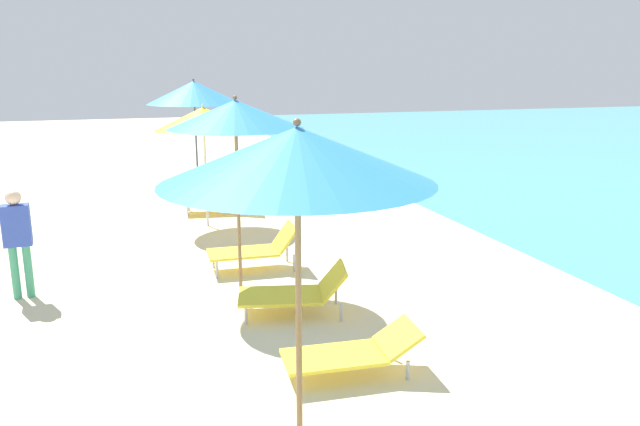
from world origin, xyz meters
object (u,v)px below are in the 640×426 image
object	(u,v)px
lounger_second_shoreside	(353,352)
lounger_fourth_shoreside	(220,198)
lounger_farthest_shoreside	(224,167)
umbrella_farthest	(194,93)
lounger_third_shoreside	(256,248)
umbrella_third	(235,115)
cooler_box	(356,194)
person_walking_near	(17,234)
lounger_third_inland	(296,292)
umbrella_fourth	(203,119)
lounger_farthest_inland	(234,180)
umbrella_second	(297,156)

from	to	relation	value
lounger_second_shoreside	lounger_fourth_shoreside	size ratio (longest dim) A/B	0.92
lounger_farthest_shoreside	umbrella_farthest	bearing A→B (deg)	38.85
lounger_third_shoreside	umbrella_farthest	bearing A→B (deg)	-87.50
umbrella_third	cooler_box	bearing A→B (deg)	53.95
umbrella_third	lounger_farthest_shoreside	xyz separation A→B (m)	(1.30, 9.62, -2.26)
umbrella_third	umbrella_farthest	world-z (taller)	umbrella_farthest
lounger_fourth_shoreside	cooler_box	world-z (taller)	lounger_fourth_shoreside
person_walking_near	cooler_box	distance (m)	8.05
lounger_third_inland	cooler_box	bearing A→B (deg)	-104.45
lounger_third_shoreside	lounger_farthest_shoreside	size ratio (longest dim) A/B	0.83
lounger_third_inland	umbrella_third	bearing A→B (deg)	-48.97
umbrella_farthest	umbrella_fourth	bearing A→B (deg)	-94.35
umbrella_fourth	lounger_farthest_inland	distance (m)	3.95
umbrella_farthest	lounger_farthest_shoreside	bearing A→B (deg)	52.03
lounger_second_shoreside	cooler_box	size ratio (longest dim) A/B	2.21
umbrella_fourth	umbrella_third	bearing A→B (deg)	-90.78
umbrella_farthest	person_walking_near	size ratio (longest dim) A/B	1.85
lounger_third_inland	lounger_farthest_shoreside	world-z (taller)	lounger_third_inland
umbrella_farthest	lounger_fourth_shoreside	bearing A→B (deg)	-88.60
umbrella_second	umbrella_farthest	xyz separation A→B (m)	(0.65, 12.43, -0.04)
lounger_fourth_shoreside	umbrella_farthest	xyz separation A→B (m)	(-0.08, 3.47, 2.14)
lounger_second_shoreside	lounger_third_inland	distance (m)	1.76
umbrella_second	lounger_second_shoreside	bearing A→B (deg)	52.56
umbrella_second	cooler_box	bearing A→B (deg)	66.33
lounger_second_shoreside	lounger_fourth_shoreside	bearing A→B (deg)	-84.74
umbrella_third	lounger_third_inland	world-z (taller)	umbrella_third
lounger_third_inland	umbrella_fourth	bearing A→B (deg)	-71.31
lounger_second_shoreside	lounger_third_shoreside	bearing A→B (deg)	-82.15
umbrella_second	lounger_second_shoreside	xyz separation A→B (m)	(0.92, 1.20, -2.25)
umbrella_fourth	lounger_farthest_inland	world-z (taller)	umbrella_fourth
lounger_third_shoreside	lounger_second_shoreside	bearing A→B (deg)	96.32
lounger_fourth_shoreside	umbrella_farthest	world-z (taller)	umbrella_farthest
umbrella_second	person_walking_near	distance (m)	5.62
lounger_third_shoreside	cooler_box	xyz separation A→B (m)	(3.33, 4.23, -0.18)
lounger_third_inland	cooler_box	distance (m)	6.94
umbrella_second	lounger_farthest_shoreside	world-z (taller)	umbrella_second
lounger_farthest_inland	person_walking_near	size ratio (longest dim) A/B	0.96
umbrella_third	lounger_fourth_shoreside	size ratio (longest dim) A/B	1.75
umbrella_second	person_walking_near	size ratio (longest dim) A/B	1.82
person_walking_near	cooler_box	xyz separation A→B (m)	(6.67, 4.44, -0.75)
person_walking_near	cooler_box	world-z (taller)	person_walking_near
umbrella_third	person_walking_near	world-z (taller)	umbrella_third
umbrella_second	lounger_farthest_inland	size ratio (longest dim) A/B	1.89
umbrella_fourth	lounger_fourth_shoreside	size ratio (longest dim) A/B	1.54
umbrella_farthest	umbrella_second	bearing A→B (deg)	-93.01
umbrella_third	umbrella_second	bearing A→B (deg)	-93.64
lounger_second_shoreside	lounger_farthest_shoreside	bearing A→B (deg)	-89.02
umbrella_third	person_walking_near	bearing A→B (deg)	166.54
umbrella_second	lounger_farthest_inland	bearing A→B (deg)	82.67
lounger_second_shoreside	person_walking_near	xyz separation A→B (m)	(-3.59, 3.47, 0.66)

